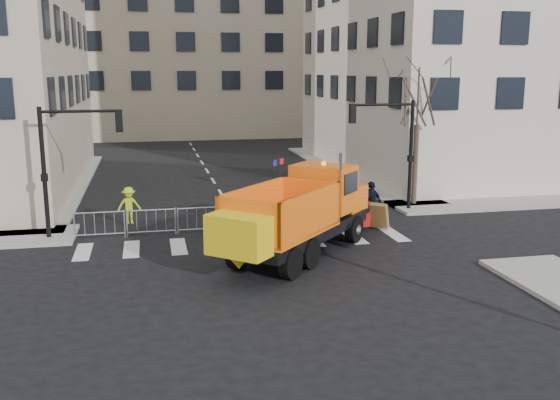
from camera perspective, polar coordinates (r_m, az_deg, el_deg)
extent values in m
plane|color=black|center=(20.01, -0.05, -8.07)|extent=(120.00, 120.00, 0.00)
cube|color=gray|center=(28.01, -3.66, -2.11)|extent=(64.00, 5.00, 0.15)
cube|color=tan|center=(70.71, -9.17, 15.90)|extent=(30.00, 18.00, 24.00)
cylinder|color=black|center=(26.55, -20.75, 2.15)|extent=(0.18, 0.18, 5.40)
cylinder|color=black|center=(30.82, 11.86, 3.91)|extent=(0.18, 0.18, 5.40)
cube|color=black|center=(23.26, 1.87, -2.77)|extent=(6.54, 6.89, 0.45)
cylinder|color=black|center=(26.06, 2.54, -2.08)|extent=(1.00, 1.05, 1.10)
cylinder|color=black|center=(25.19, 6.78, -2.65)|extent=(1.00, 1.05, 1.10)
cylinder|color=black|center=(22.79, -2.03, -4.12)|extent=(1.00, 1.05, 1.10)
cylinder|color=black|center=(21.79, 2.67, -4.88)|extent=(1.00, 1.05, 1.10)
cylinder|color=black|center=(21.75, -3.86, -4.93)|extent=(1.00, 1.05, 1.10)
cylinder|color=black|center=(20.69, 1.00, -5.79)|extent=(1.00, 1.05, 1.10)
cube|color=#FF650E|center=(25.90, 5.24, 0.29)|extent=(2.63, 2.60, 1.00)
cube|color=#FF650E|center=(24.63, 3.99, 1.13)|extent=(2.78, 2.73, 1.80)
cylinder|color=silver|center=(23.45, 5.49, 1.44)|extent=(0.14, 0.14, 2.40)
cube|color=#FF650E|center=(21.82, 0.14, -0.90)|extent=(4.81, 4.94, 1.65)
cube|color=yellow|center=(19.67, -3.81, -3.26)|extent=(2.16, 2.09, 1.30)
cube|color=brown|center=(27.63, 6.69, -1.14)|extent=(2.76, 2.58, 1.12)
imported|color=black|center=(27.15, 4.43, -0.68)|extent=(0.78, 0.61, 1.89)
imported|color=black|center=(27.49, 6.73, -0.54)|extent=(1.13, 1.01, 1.92)
imported|color=black|center=(27.75, 8.35, -0.36)|extent=(1.28, 0.99, 2.03)
imported|color=#B5CB17|center=(28.19, -13.64, -0.48)|extent=(1.14, 0.78, 1.63)
cube|color=#B4110D|center=(27.19, 7.66, -1.27)|extent=(0.48, 0.43, 1.10)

